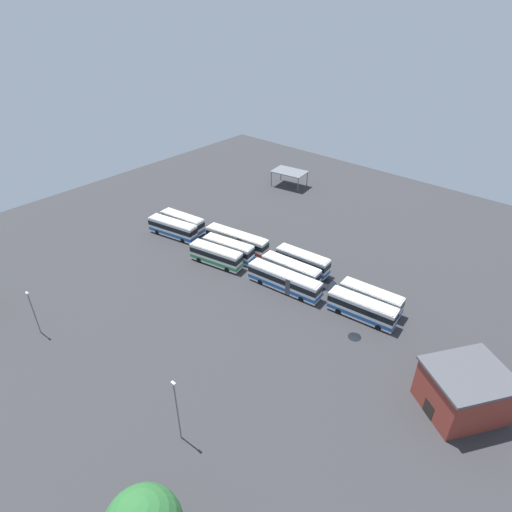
{
  "coord_description": "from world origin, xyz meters",
  "views": [
    {
      "loc": [
        -43.73,
        50.42,
        44.48
      ],
      "look_at": [
        1.33,
        -0.73,
        1.56
      ],
      "focal_mm": 30.28,
      "sensor_mm": 36.0,
      "label": 1
    }
  ],
  "objects_px": {
    "bus_row2_slot1": "(228,249)",
    "bus_row0_slot2": "(362,308)",
    "bus_row2_slot0": "(237,240)",
    "lamp_post_far_corner": "(33,311)",
    "bus_row3_slot0": "(182,222)",
    "bus_row1_slot2": "(284,281)",
    "bus_row1_slot0": "(303,261)",
    "bus_row2_slot2": "(216,256)",
    "maintenance_shelter": "(289,172)",
    "bus_row3_slot1": "(173,228)",
    "lamp_post_near_entrance": "(177,409)",
    "bus_row0_slot1": "(371,298)",
    "bus_row1_slot1": "(291,270)",
    "depot_building": "(464,391)"
  },
  "relations": [
    {
      "from": "bus_row2_slot1",
      "to": "bus_row0_slot2",
      "type": "bearing_deg",
      "value": -178.05
    },
    {
      "from": "bus_row2_slot0",
      "to": "lamp_post_far_corner",
      "type": "distance_m",
      "value": 37.85
    },
    {
      "from": "bus_row2_slot1",
      "to": "bus_row3_slot0",
      "type": "relative_size",
      "value": 1.01
    },
    {
      "from": "bus_row2_slot1",
      "to": "bus_row1_slot2",
      "type": "bearing_deg",
      "value": 175.46
    },
    {
      "from": "bus_row1_slot0",
      "to": "bus_row2_slot0",
      "type": "xyz_separation_m",
      "value": [
        14.14,
        2.46,
        0.0
      ]
    },
    {
      "from": "bus_row2_slot2",
      "to": "maintenance_shelter",
      "type": "distance_m",
      "value": 40.52
    },
    {
      "from": "bus_row3_slot1",
      "to": "lamp_post_far_corner",
      "type": "distance_m",
      "value": 33.32
    },
    {
      "from": "bus_row2_slot0",
      "to": "bus_row2_slot2",
      "type": "xyz_separation_m",
      "value": [
        -0.96,
        6.63,
        -0.0
      ]
    },
    {
      "from": "bus_row3_slot1",
      "to": "maintenance_shelter",
      "type": "xyz_separation_m",
      "value": [
        -1.83,
        -36.98,
        1.95
      ]
    },
    {
      "from": "bus_row2_slot0",
      "to": "lamp_post_near_entrance",
      "type": "relative_size",
      "value": 1.47
    },
    {
      "from": "bus_row0_slot1",
      "to": "bus_row0_slot2",
      "type": "height_order",
      "value": "same"
    },
    {
      "from": "bus_row1_slot0",
      "to": "bus_row3_slot1",
      "type": "xyz_separation_m",
      "value": [
        27.58,
        7.59,
        0.0
      ]
    },
    {
      "from": "bus_row1_slot1",
      "to": "maintenance_shelter",
      "type": "relative_size",
      "value": 1.22
    },
    {
      "from": "lamp_post_far_corner",
      "to": "bus_row1_slot0",
      "type": "bearing_deg",
      "value": -116.14
    },
    {
      "from": "lamp_post_near_entrance",
      "to": "bus_row1_slot0",
      "type": "bearing_deg",
      "value": -74.87
    },
    {
      "from": "bus_row3_slot0",
      "to": "depot_building",
      "type": "distance_m",
      "value": 61.4
    },
    {
      "from": "bus_row2_slot2",
      "to": "maintenance_shelter",
      "type": "height_order",
      "value": "maintenance_shelter"
    },
    {
      "from": "bus_row1_slot1",
      "to": "depot_building",
      "type": "height_order",
      "value": "depot_building"
    },
    {
      "from": "bus_row0_slot2",
      "to": "depot_building",
      "type": "distance_m",
      "value": 19.17
    },
    {
      "from": "bus_row0_slot2",
      "to": "bus_row1_slot0",
      "type": "xyz_separation_m",
      "value": [
        14.97,
        -4.89,
        -0.0
      ]
    },
    {
      "from": "bus_row1_slot0",
      "to": "lamp_post_near_entrance",
      "type": "relative_size",
      "value": 1.12
    },
    {
      "from": "bus_row1_slot2",
      "to": "bus_row2_slot1",
      "type": "xyz_separation_m",
      "value": [
        14.49,
        -1.15,
        -0.0
      ]
    },
    {
      "from": "bus_row0_slot2",
      "to": "bus_row3_slot1",
      "type": "relative_size",
      "value": 0.97
    },
    {
      "from": "bus_row2_slot1",
      "to": "lamp_post_far_corner",
      "type": "xyz_separation_m",
      "value": [
        6.36,
        34.01,
        2.3
      ]
    },
    {
      "from": "depot_building",
      "to": "maintenance_shelter",
      "type": "relative_size",
      "value": 1.33
    },
    {
      "from": "depot_building",
      "to": "bus_row0_slot2",
      "type": "bearing_deg",
      "value": -21.96
    },
    {
      "from": "lamp_post_far_corner",
      "to": "bus_row2_slot1",
      "type": "bearing_deg",
      "value": -100.6
    },
    {
      "from": "bus_row2_slot0",
      "to": "lamp_post_far_corner",
      "type": "relative_size",
      "value": 1.81
    },
    {
      "from": "bus_row2_slot1",
      "to": "bus_row1_slot1",
      "type": "bearing_deg",
      "value": -171.27
    },
    {
      "from": "bus_row0_slot1",
      "to": "bus_row2_slot1",
      "type": "relative_size",
      "value": 0.97
    },
    {
      "from": "bus_row1_slot2",
      "to": "lamp_post_near_entrance",
      "type": "xyz_separation_m",
      "value": [
        -8.83,
        30.48,
        3.16
      ]
    },
    {
      "from": "bus_row3_slot0",
      "to": "bus_row2_slot0",
      "type": "bearing_deg",
      "value": -171.9
    },
    {
      "from": "bus_row3_slot1",
      "to": "depot_building",
      "type": "bearing_deg",
      "value": 175.77
    },
    {
      "from": "bus_row2_slot0",
      "to": "bus_row0_slot2",
      "type": "bearing_deg",
      "value": 175.23
    },
    {
      "from": "bus_row1_slot2",
      "to": "bus_row3_slot0",
      "type": "xyz_separation_m",
      "value": [
        29.51,
        -2.54,
        -0.0
      ]
    },
    {
      "from": "bus_row2_slot1",
      "to": "lamp_post_far_corner",
      "type": "distance_m",
      "value": 34.67
    },
    {
      "from": "lamp_post_near_entrance",
      "to": "lamp_post_far_corner",
      "type": "height_order",
      "value": "lamp_post_near_entrance"
    },
    {
      "from": "bus_row0_slot2",
      "to": "bus_row2_slot2",
      "type": "distance_m",
      "value": 28.47
    },
    {
      "from": "bus_row3_slot1",
      "to": "bus_row2_slot0",
      "type": "bearing_deg",
      "value": -159.1
    },
    {
      "from": "depot_building",
      "to": "lamp_post_far_corner",
      "type": "bearing_deg",
      "value": 28.01
    },
    {
      "from": "bus_row3_slot0",
      "to": "lamp_post_far_corner",
      "type": "distance_m",
      "value": 36.5
    },
    {
      "from": "bus_row2_slot2",
      "to": "lamp_post_near_entrance",
      "type": "height_order",
      "value": "lamp_post_near_entrance"
    },
    {
      "from": "bus_row0_slot2",
      "to": "bus_row1_slot0",
      "type": "bearing_deg",
      "value": -18.07
    },
    {
      "from": "bus_row2_slot0",
      "to": "lamp_post_near_entrance",
      "type": "height_order",
      "value": "lamp_post_near_entrance"
    },
    {
      "from": "lamp_post_near_entrance",
      "to": "bus_row3_slot0",
      "type": "bearing_deg",
      "value": -40.74
    },
    {
      "from": "bus_row2_slot0",
      "to": "bus_row3_slot0",
      "type": "distance_m",
      "value": 14.2
    },
    {
      "from": "bus_row1_slot1",
      "to": "bus_row3_slot0",
      "type": "relative_size",
      "value": 1.06
    },
    {
      "from": "bus_row1_slot2",
      "to": "lamp_post_near_entrance",
      "type": "height_order",
      "value": "lamp_post_near_entrance"
    },
    {
      "from": "bus_row0_slot1",
      "to": "bus_row3_slot1",
      "type": "xyz_separation_m",
      "value": [
        42.31,
        5.9,
        0.0
      ]
    },
    {
      "from": "bus_row2_slot2",
      "to": "bus_row3_slot1",
      "type": "relative_size",
      "value": 0.94
    }
  ]
}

